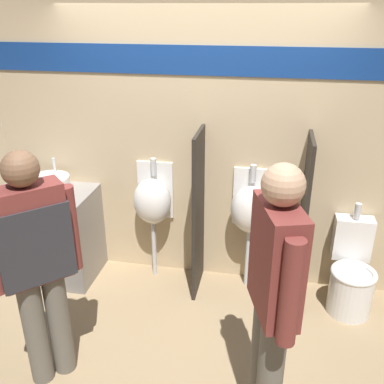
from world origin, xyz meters
TOP-DOWN VIEW (x-y plane):
  - ground_plane at (0.00, 0.00)m, footprint 16.00×16.00m
  - display_wall at (0.00, 0.60)m, footprint 3.90×0.07m
  - sink_counter at (-1.44, 0.27)m, footprint 0.92×0.59m
  - sink_basin at (-1.39, 0.33)m, footprint 0.38×0.38m
  - cell_phone at (-1.17, 0.15)m, footprint 0.07×0.14m
  - divider_near_counter at (0.03, 0.33)m, footprint 0.03×0.48m
  - divider_mid at (0.94, 0.33)m, footprint 0.03×0.48m
  - urinal_near_counter at (-0.43, 0.45)m, footprint 0.36×0.26m
  - urinal_far at (0.48, 0.45)m, footprint 0.36×0.26m
  - toilet at (1.39, 0.28)m, footprint 0.39×0.55m
  - person_in_vest at (-0.82, -0.92)m, footprint 0.48×0.48m
  - person_with_lanyard at (0.70, -0.98)m, footprint 0.32×0.59m

SIDE VIEW (x-z plane):
  - ground_plane at x=0.00m, z-range 0.00..0.00m
  - toilet at x=1.39m, z-range -0.15..0.78m
  - sink_counter at x=-1.44m, z-range 0.00..0.89m
  - divider_near_counter at x=0.03m, z-range 0.00..1.53m
  - divider_mid at x=0.94m, z-range 0.00..1.53m
  - urinal_near_counter at x=-0.43m, z-range 0.20..1.40m
  - urinal_far at x=0.48m, z-range 0.20..1.40m
  - cell_phone at x=-1.17m, z-range 0.89..0.90m
  - sink_basin at x=-1.39m, z-range 0.82..1.09m
  - person_with_lanyard at x=0.70m, z-range 0.09..1.85m
  - person_in_vest at x=-0.82m, z-range 0.14..1.85m
  - display_wall at x=0.00m, z-range 0.01..2.71m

